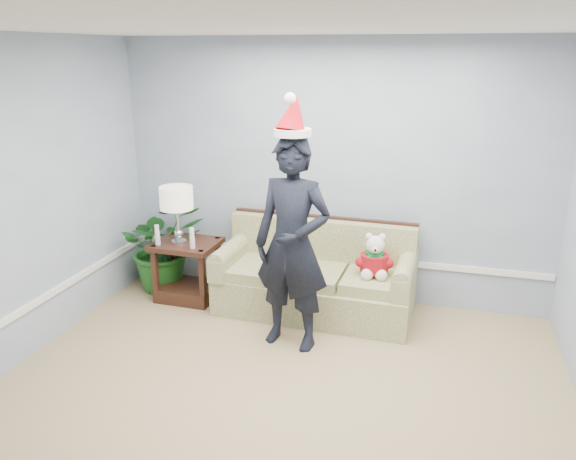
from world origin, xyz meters
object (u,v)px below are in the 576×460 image
Objects in this scene: man at (292,245)px; teddy_bear at (374,261)px; houseplant at (163,246)px; sofa at (316,280)px; table_lamp at (177,200)px; side_table at (188,276)px.

man reaches higher than teddy_bear.
teddy_bear is at bearing -4.62° from houseplant.
man is (-0.05, -0.74, 0.63)m from sofa.
man reaches higher than table_lamp.
houseplant is at bearing 179.08° from sofa.
houseplant is (-0.37, 0.18, 0.25)m from side_table.
side_table is 1.64m from man.
table_lamp is 1.38× the size of teddy_bear.
side_table is at bearing -174.10° from sofa.
houseplant is (-1.75, 0.08, 0.17)m from sofa.
man is at bearing -25.52° from side_table.
man is at bearing -91.78° from sofa.
houseplant reaches higher than sofa.
side_table is at bearing -26.22° from houseplant.
sofa is at bearing 6.07° from table_lamp.
sofa is 1.04× the size of man.
teddy_bear is (2.35, -0.19, 0.14)m from houseplant.
houseplant is (-0.32, 0.24, -0.60)m from table_lamp.
houseplant is at bearing 163.17° from man.
table_lamp is 2.08m from teddy_bear.
table_lamp is (-0.05, -0.05, 0.85)m from side_table.
sofa is 1.99× the size of houseplant.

